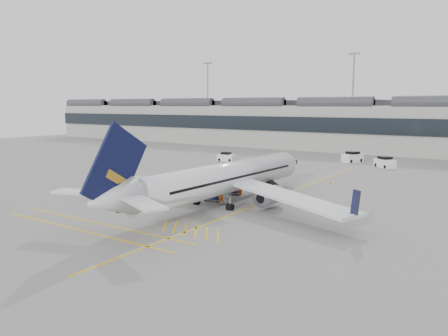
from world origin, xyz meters
The scene contains 18 objects.
ground centered at (0.00, 0.00, 0.00)m, with size 220.00×220.00×0.00m, color gray.
terminal centered at (0.00, 71.93, 6.14)m, with size 200.00×20.45×12.40m.
light_masts centered at (-1.67, 86.00, 14.49)m, with size 113.00×0.60×25.45m.
apron_markings centered at (10.00, 10.00, 0.01)m, with size 0.25×60.00×0.01m, color gold.
airliner_main centered at (6.64, 3.06, 2.88)m, with size 33.77×36.95×9.82m.
belt_loader centered at (7.56, 11.90, 0.61)m, with size 5.28×3.09×2.09m.
baggage_cart_a centered at (4.46, 8.85, 1.07)m, with size 2.36×2.19×1.99m.
baggage_cart_b centered at (4.63, 4.20, 1.03)m, with size 2.13×1.90×1.91m.
baggage_cart_c centered at (-3.78, 7.71, 0.92)m, with size 1.65×1.37×1.71m.
baggage_cart_d centered at (-5.06, 6.10, 0.93)m, with size 1.94×1.73×1.74m.
ramp_agent_a centered at (5.76, 8.24, 0.91)m, with size 0.66×0.44×1.82m, color #DE450B.
ramp_agent_b centered at (6.36, 3.16, 0.99)m, with size 0.96×0.75×1.98m, color #FF640D.
pushback_tug centered at (-2.92, 3.33, 0.59)m, with size 2.69×2.07×1.33m.
safety_cone_nose centered at (12.22, 22.57, 0.23)m, with size 0.34×0.34×0.47m, color #F24C0A.
safety_cone_engine centered at (18.00, 5.45, 0.24)m, with size 0.35×0.35×0.48m, color #F24C0A.
service_van_left centered at (-14.37, 35.79, 0.78)m, with size 3.62×2.18×1.75m.
service_van_mid centered at (7.36, 48.09, 0.95)m, with size 3.64×4.60×2.11m.
service_van_right centered at (14.56, 43.79, 0.90)m, with size 4.27×3.95×2.00m.
Camera 1 is at (33.56, -36.94, 11.14)m, focal length 35.00 mm.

